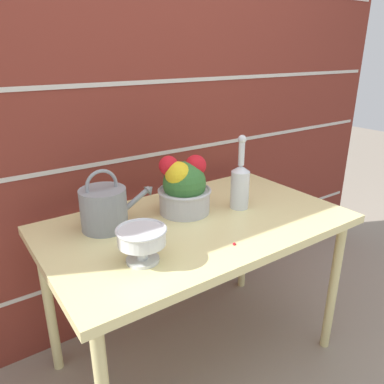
{
  "coord_description": "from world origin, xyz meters",
  "views": [
    {
      "loc": [
        -0.85,
        -1.18,
        1.43
      ],
      "look_at": [
        0.0,
        0.04,
        0.86
      ],
      "focal_mm": 35.0,
      "sensor_mm": 36.0,
      "label": 1
    }
  ],
  "objects_px": {
    "watering_can": "(105,208)",
    "flower_planter": "(184,187)",
    "glass_decanter": "(240,184)",
    "crystal_pedestal_bowl": "(142,239)"
  },
  "relations": [
    {
      "from": "crystal_pedestal_bowl",
      "to": "flower_planter",
      "type": "distance_m",
      "value": 0.44
    },
    {
      "from": "glass_decanter",
      "to": "flower_planter",
      "type": "bearing_deg",
      "value": 156.61
    },
    {
      "from": "watering_can",
      "to": "crystal_pedestal_bowl",
      "type": "xyz_separation_m",
      "value": [
        0.0,
        -0.32,
        -0.0
      ]
    },
    {
      "from": "watering_can",
      "to": "glass_decanter",
      "type": "distance_m",
      "value": 0.61
    },
    {
      "from": "watering_can",
      "to": "glass_decanter",
      "type": "xyz_separation_m",
      "value": [
        0.59,
        -0.15,
        0.03
      ]
    },
    {
      "from": "watering_can",
      "to": "flower_planter",
      "type": "distance_m",
      "value": 0.36
    },
    {
      "from": "flower_planter",
      "to": "glass_decanter",
      "type": "bearing_deg",
      "value": -23.39
    },
    {
      "from": "watering_can",
      "to": "glass_decanter",
      "type": "height_order",
      "value": "glass_decanter"
    },
    {
      "from": "watering_can",
      "to": "flower_planter",
      "type": "height_order",
      "value": "flower_planter"
    },
    {
      "from": "watering_can",
      "to": "flower_planter",
      "type": "bearing_deg",
      "value": -7.72
    }
  ]
}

